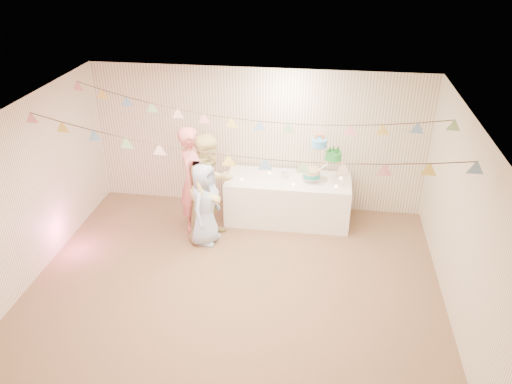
# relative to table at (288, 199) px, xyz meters

# --- Properties ---
(floor) EXTENTS (6.00, 6.00, 0.00)m
(floor) POSITION_rel_table_xyz_m (-0.60, -1.98, -0.41)
(floor) COLOR brown
(floor) RESTS_ON ground
(ceiling) EXTENTS (6.00, 6.00, 0.00)m
(ceiling) POSITION_rel_table_xyz_m (-0.60, -1.98, 2.19)
(ceiling) COLOR white
(ceiling) RESTS_ON ground
(back_wall) EXTENTS (6.00, 6.00, 0.00)m
(back_wall) POSITION_rel_table_xyz_m (-0.60, 0.52, 0.89)
(back_wall) COLOR white
(back_wall) RESTS_ON ground
(front_wall) EXTENTS (6.00, 6.00, 0.00)m
(front_wall) POSITION_rel_table_xyz_m (-0.60, -4.48, 0.89)
(front_wall) COLOR white
(front_wall) RESTS_ON ground
(left_wall) EXTENTS (5.00, 5.00, 0.00)m
(left_wall) POSITION_rel_table_xyz_m (-3.60, -1.98, 0.89)
(left_wall) COLOR white
(left_wall) RESTS_ON ground
(right_wall) EXTENTS (5.00, 5.00, 0.00)m
(right_wall) POSITION_rel_table_xyz_m (2.40, -1.98, 0.89)
(right_wall) COLOR white
(right_wall) RESTS_ON ground
(table) EXTENTS (2.16, 0.86, 0.81)m
(table) POSITION_rel_table_xyz_m (0.00, 0.00, 0.00)
(table) COLOR white
(table) RESTS_ON floor
(cake_stand) EXTENTS (0.71, 0.42, 0.79)m
(cake_stand) POSITION_rel_table_xyz_m (0.55, 0.05, 0.74)
(cake_stand) COLOR silver
(cake_stand) RESTS_ON table
(cake_bottom) EXTENTS (0.31, 0.31, 0.15)m
(cake_bottom) POSITION_rel_table_xyz_m (0.40, -0.01, 0.43)
(cake_bottom) COLOR teal
(cake_bottom) RESTS_ON cake_stand
(cake_middle) EXTENTS (0.27, 0.27, 0.22)m
(cake_middle) POSITION_rel_table_xyz_m (0.73, 0.14, 0.70)
(cake_middle) COLOR green
(cake_middle) RESTS_ON cake_stand
(cake_top_tier) EXTENTS (0.25, 0.25, 0.19)m
(cake_top_tier) POSITION_rel_table_xyz_m (0.49, 0.02, 0.97)
(cake_top_tier) COLOR #51AFFF
(cake_top_tier) RESTS_ON cake_stand
(platter) EXTENTS (0.33, 0.33, 0.02)m
(platter) POSITION_rel_table_xyz_m (-0.57, -0.05, 0.35)
(platter) COLOR white
(platter) RESTS_ON table
(posy) EXTENTS (0.14, 0.14, 0.16)m
(posy) POSITION_rel_table_xyz_m (-0.08, 0.05, 0.43)
(posy) COLOR white
(posy) RESTS_ON table
(person_adult_a) EXTENTS (0.52, 0.73, 1.87)m
(person_adult_a) POSITION_rel_table_xyz_m (-1.56, -0.49, 0.53)
(person_adult_a) COLOR #E07578
(person_adult_a) RESTS_ON floor
(person_adult_b) EXTENTS (1.10, 1.14, 1.85)m
(person_adult_b) POSITION_rel_table_xyz_m (-1.21, -0.73, 0.52)
(person_adult_b) COLOR #D5C883
(person_adult_b) RESTS_ON floor
(person_child) EXTENTS (0.59, 0.78, 1.43)m
(person_child) POSITION_rel_table_xyz_m (-1.28, -0.89, 0.31)
(person_child) COLOR #ABC5F2
(person_child) RESTS_ON floor
(bunting_back) EXTENTS (5.60, 1.10, 0.40)m
(bunting_back) POSITION_rel_table_xyz_m (-0.60, -0.88, 1.94)
(bunting_back) COLOR pink
(bunting_back) RESTS_ON ceiling
(bunting_front) EXTENTS (5.60, 0.90, 0.36)m
(bunting_front) POSITION_rel_table_xyz_m (-0.60, -2.18, 1.91)
(bunting_front) COLOR #72A5E5
(bunting_front) RESTS_ON ceiling
(tealight_0) EXTENTS (0.04, 0.04, 0.03)m
(tealight_0) POSITION_rel_table_xyz_m (-0.80, -0.15, 0.42)
(tealight_0) COLOR #FFD88C
(tealight_0) RESTS_ON table
(tealight_1) EXTENTS (0.04, 0.04, 0.03)m
(tealight_1) POSITION_rel_table_xyz_m (-0.35, 0.18, 0.42)
(tealight_1) COLOR #FFD88C
(tealight_1) RESTS_ON table
(tealight_2) EXTENTS (0.04, 0.04, 0.03)m
(tealight_2) POSITION_rel_table_xyz_m (0.10, -0.22, 0.42)
(tealight_2) COLOR #FFD88C
(tealight_2) RESTS_ON table
(tealight_3) EXTENTS (0.04, 0.04, 0.03)m
(tealight_3) POSITION_rel_table_xyz_m (0.35, 0.22, 0.42)
(tealight_3) COLOR #FFD88C
(tealight_3) RESTS_ON table
(tealight_4) EXTENTS (0.04, 0.04, 0.03)m
(tealight_4) POSITION_rel_table_xyz_m (0.82, -0.18, 0.42)
(tealight_4) COLOR #FFD88C
(tealight_4) RESTS_ON table
(tealight_5) EXTENTS (0.04, 0.04, 0.03)m
(tealight_5) POSITION_rel_table_xyz_m (0.90, 0.15, 0.42)
(tealight_5) COLOR #FFD88C
(tealight_5) RESTS_ON table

